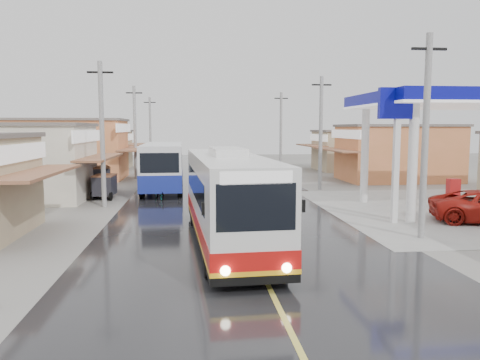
{
  "coord_description": "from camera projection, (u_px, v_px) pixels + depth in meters",
  "views": [
    {
      "loc": [
        -2.06,
        -17.48,
        4.38
      ],
      "look_at": [
        -0.02,
        2.5,
        2.15
      ],
      "focal_mm": 35.0,
      "sensor_mm": 36.0,
      "label": 1
    }
  ],
  "objects": [
    {
      "name": "utility_poles_left",
      "position": [
        123.0,
        190.0,
        33.09
      ],
      "size": [
        1.6,
        50.0,
        8.0
      ],
      "primitive_type": null,
      "color": "gray",
      "rests_on": "ground"
    },
    {
      "name": "shopfronts_right",
      "position": [
        448.0,
        194.0,
        31.36
      ],
      "size": [
        11.0,
        44.0,
        4.8
      ],
      "primitive_type": null,
      "color": "beige",
      "rests_on": "ground"
    },
    {
      "name": "tricycle_far",
      "position": [
        98.0,
        178.0,
        31.55
      ],
      "size": [
        2.17,
        2.54,
        1.83
      ],
      "rotation": [
        0.0,
        0.0,
        0.29
      ],
      "color": "#26262D",
      "rests_on": "ground"
    },
    {
      "name": "second_bus",
      "position": [
        163.0,
        166.0,
        32.81
      ],
      "size": [
        2.87,
        9.92,
        3.28
      ],
      "rotation": [
        0.0,
        0.0,
        0.02
      ],
      "color": "silver",
      "rests_on": "road"
    },
    {
      "name": "ground",
      "position": [
        247.0,
        243.0,
        17.98
      ],
      "size": [
        120.0,
        120.0,
        0.0
      ],
      "primitive_type": "plane",
      "color": "slate",
      "rests_on": "ground"
    },
    {
      "name": "tricycle_near",
      "position": [
        104.0,
        185.0,
        29.05
      ],
      "size": [
        1.39,
        2.04,
        1.51
      ],
      "rotation": [
        0.0,
        0.0,
        -0.05
      ],
      "color": "#26262D",
      "rests_on": "ground"
    },
    {
      "name": "cyclist",
      "position": [
        159.0,
        189.0,
        28.78
      ],
      "size": [
        1.22,
        1.97,
        2.0
      ],
      "rotation": [
        0.0,
        0.0,
        0.33
      ],
      "color": "black",
      "rests_on": "ground"
    },
    {
      "name": "road",
      "position": [
        222.0,
        191.0,
        32.81
      ],
      "size": [
        12.0,
        90.0,
        0.02
      ],
      "primitive_type": "cube",
      "color": "black",
      "rests_on": "ground"
    },
    {
      "name": "shopfronts_left",
      "position": [
        44.0,
        188.0,
        34.46
      ],
      "size": [
        11.0,
        44.0,
        5.2
      ],
      "primitive_type": null,
      "color": "tan",
      "rests_on": "ground"
    },
    {
      "name": "utility_poles_right",
      "position": [
        320.0,
        190.0,
        33.52
      ],
      "size": [
        1.6,
        36.0,
        8.0
      ],
      "primitive_type": null,
      "color": "gray",
      "rests_on": "ground"
    },
    {
      "name": "coach_bus",
      "position": [
        227.0,
        198.0,
        17.74
      ],
      "size": [
        3.22,
        11.75,
        3.63
      ],
      "rotation": [
        0.0,
        0.0,
        0.06
      ],
      "color": "silver",
      "rests_on": "road"
    },
    {
      "name": "centre_line",
      "position": [
        222.0,
        191.0,
        32.81
      ],
      "size": [
        0.15,
        90.0,
        0.01
      ],
      "primitive_type": "cube",
      "color": "#D8CC4C",
      "rests_on": "road"
    }
  ]
}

